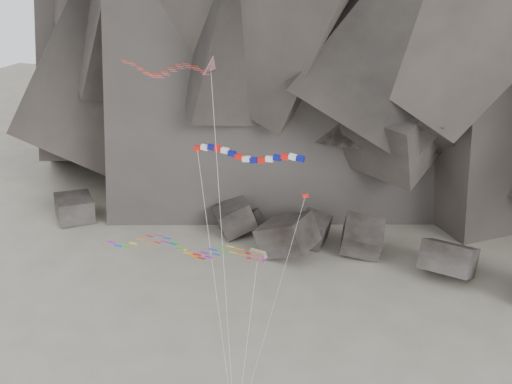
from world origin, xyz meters
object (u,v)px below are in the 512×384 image
(delta_kite, at_px, (160,68))
(pennant_kite, at_px, (288,254))
(banner_kite, at_px, (247,156))
(parafoil_kite, at_px, (175,245))

(delta_kite, height_order, pennant_kite, delta_kite)
(banner_kite, height_order, pennant_kite, banner_kite)
(pennant_kite, bearing_deg, delta_kite, 142.29)
(delta_kite, xyz_separation_m, parafoil_kite, (2.54, -3.70, -14.38))
(banner_kite, relative_size, parafoil_kite, 1.43)
(parafoil_kite, bearing_deg, delta_kite, 144.37)
(banner_kite, bearing_deg, delta_kite, 178.69)
(banner_kite, relative_size, pennant_kite, 1.17)
(parafoil_kite, xyz_separation_m, pennant_kite, (9.68, 1.65, 0.16))
(delta_kite, xyz_separation_m, pennant_kite, (12.22, -2.05, -14.22))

